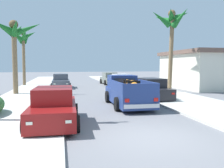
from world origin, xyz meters
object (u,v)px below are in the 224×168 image
car_right_near (61,81)px  car_left_near (121,82)px  palm_tree_right_fore (22,40)px  roadside_house (217,69)px  car_left_mid (150,90)px  palm_tree_left_mid (171,25)px  pickup_truck (127,92)px  car_left_far (110,79)px  car_right_mid (54,107)px  palm_tree_left_fore (14,35)px

car_right_near → car_left_near: bearing=-17.5°
car_left_near → car_right_near: 6.64m
palm_tree_right_fore → roadside_house: bearing=-17.3°
car_left_mid → palm_tree_left_mid: size_ratio=0.60×
roadside_house → car_right_near: bearing=169.4°
car_left_mid → pickup_truck: bearing=-138.7°
palm_tree_left_mid → pickup_truck: bearing=-136.3°
car_left_mid → roadside_house: 12.81m
car_right_near → palm_tree_left_mid: 12.87m
car_right_near → car_left_far: size_ratio=0.99×
car_left_near → car_right_near: bearing=162.5°
palm_tree_left_mid → car_right_mid: bearing=-137.6°
pickup_truck → car_left_far: pickup_truck is taller
pickup_truck → car_left_far: (2.23, 15.68, -0.10)m
roadside_house → palm_tree_left_fore: bearing=-173.8°
car_left_near → car_right_near: (-6.33, 2.00, 0.00)m
car_left_near → palm_tree_left_fore: 11.35m
car_right_mid → palm_tree_right_fore: (-4.11, 19.29, 4.70)m
palm_tree_left_fore → car_left_near: bearing=19.0°
pickup_truck → car_right_near: bearing=108.2°
palm_tree_right_fore → palm_tree_left_mid: (13.84, -10.40, 0.58)m
palm_tree_left_mid → car_left_mid: bearing=-134.7°
palm_tree_right_fore → roadside_house: 22.66m
car_right_near → roadside_house: size_ratio=0.41×
car_left_near → car_left_far: same height
car_left_far → palm_tree_right_fore: 11.60m
pickup_truck → palm_tree_right_fore: palm_tree_right_fore is taller
car_right_mid → palm_tree_left_mid: (9.73, 8.89, 5.28)m
car_left_far → palm_tree_left_mid: bearing=-72.8°
car_left_mid → roadside_house: (10.70, 6.92, 1.31)m
palm_tree_left_mid → car_left_near: bearing=122.5°
car_left_near → palm_tree_left_fore: (-9.97, -3.43, 4.21)m
car_left_near → roadside_house: roadside_house is taller
car_left_far → palm_tree_left_mid: (3.24, -10.46, 5.28)m
palm_tree_left_mid → palm_tree_right_fore: bearing=143.1°
pickup_truck → car_right_near: (-4.01, 12.15, -0.10)m
car_left_mid → car_left_near: bearing=90.0°
car_right_mid → palm_tree_left_mid: palm_tree_left_mid is taller
car_left_far → pickup_truck: bearing=-98.1°
pickup_truck → car_right_mid: pickup_truck is taller
car_left_mid → palm_tree_right_fore: (-10.69, 13.58, 4.70)m
car_right_mid → palm_tree_left_fore: 11.72m
car_left_far → roadside_house: size_ratio=0.42×
car_right_mid → palm_tree_right_fore: palm_tree_right_fore is taller
palm_tree_left_fore → palm_tree_left_mid: (13.12, -1.50, 1.07)m
car_left_mid → palm_tree_left_mid: bearing=45.3°
car_right_near → car_right_mid: same height
pickup_truck → roadside_house: 15.85m
pickup_truck → palm_tree_left_fore: (-7.65, 6.72, 4.11)m
car_left_mid → palm_tree_left_fore: bearing=154.8°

